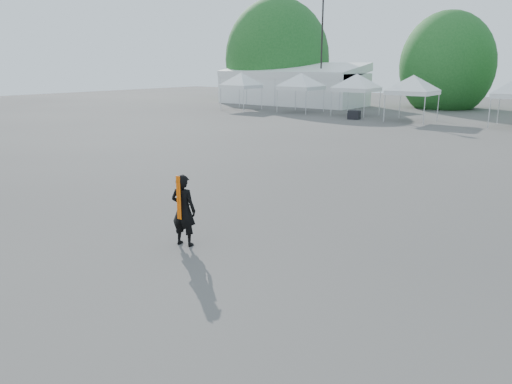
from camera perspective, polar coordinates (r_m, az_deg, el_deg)
The scene contains 11 objects.
ground at distance 12.19m, azimuth -0.47°, elevation -5.27°, with size 120.00×120.00×0.00m, color #474442.
marquee at distance 52.81m, azimuth 4.11°, elevation 12.10°, with size 15.00×6.25×4.23m.
light_pole_west at distance 49.84m, azimuth 7.53°, elevation 16.25°, with size 0.60×0.25×10.30m.
tree_far_w at distance 57.50m, azimuth 2.42°, elevation 14.87°, with size 4.80×4.80×7.30m.
tree_mid_w at distance 51.31m, azimuth 20.96°, elevation 13.33°, with size 4.16×4.16×6.33m.
tent_a at distance 46.50m, azimuth -1.70°, elevation 13.15°, with size 4.07×4.07×3.88m.
tent_b at distance 44.13m, azimuth 5.17°, elevation 13.03°, with size 4.43×4.43×3.88m.
tent_c at distance 41.88m, azimuth 11.46°, elevation 12.74°, with size 4.38×4.38×3.88m.
tent_d at distance 38.52m, azimuth 17.57°, elevation 12.24°, with size 4.40×4.40×3.88m.
man at distance 11.60m, azimuth -8.29°, elevation -2.06°, with size 0.69×0.53×1.69m.
crate_west at distance 39.07m, azimuth 11.14°, elevation 8.64°, with size 0.86×0.67×0.67m, color black.
Camera 1 is at (7.05, -9.05, 4.12)m, focal length 35.00 mm.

